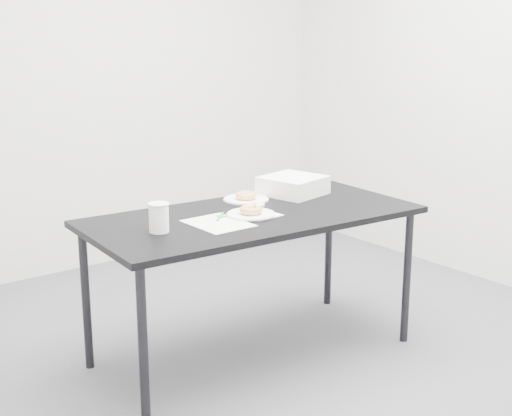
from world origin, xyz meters
TOP-DOWN VIEW (x-y plane):
  - floor at (0.00, 0.00)m, footprint 4.00×4.00m
  - wall_back at (0.00, 2.00)m, footprint 4.00×0.02m
  - table at (0.08, 0.18)m, footprint 1.69×0.88m
  - scorecard at (-0.16, 0.13)m, footprint 0.24×0.30m
  - logo_patch at (-0.07, 0.22)m, footprint 0.05×0.05m
  - pen at (-0.09, 0.21)m, footprint 0.11×0.10m
  - napkin at (0.09, 0.13)m, footprint 0.18×0.18m
  - plate_near at (0.05, 0.15)m, footprint 0.24×0.24m
  - donut_near at (0.05, 0.15)m, footprint 0.12×0.12m
  - plate_far at (0.22, 0.42)m, footprint 0.24×0.24m
  - donut_far at (0.22, 0.42)m, footprint 0.12×0.12m
  - coffee_cup at (-0.45, 0.18)m, footprint 0.09×0.09m
  - cup_lid at (0.18, 0.29)m, footprint 0.10×0.10m
  - bakery_box at (0.51, 0.38)m, footprint 0.35×0.35m

SIDE VIEW (x-z plane):
  - floor at x=0.00m, z-range 0.00..0.00m
  - table at x=0.08m, z-range 0.32..1.07m
  - scorecard at x=-0.16m, z-range 0.75..0.75m
  - napkin at x=0.09m, z-range 0.75..0.75m
  - plate_far at x=0.22m, z-range 0.75..0.75m
  - logo_patch at x=-0.07m, z-range 0.75..0.75m
  - plate_near at x=0.05m, z-range 0.75..0.76m
  - cup_lid at x=0.18m, z-range 0.75..0.76m
  - pen at x=-0.09m, z-range 0.75..0.76m
  - donut_far at x=0.22m, z-range 0.75..0.79m
  - donut_near at x=0.05m, z-range 0.76..0.79m
  - bakery_box at x=0.51m, z-range 0.75..0.85m
  - coffee_cup at x=-0.45m, z-range 0.75..0.88m
  - wall_back at x=0.00m, z-range 0.00..2.70m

